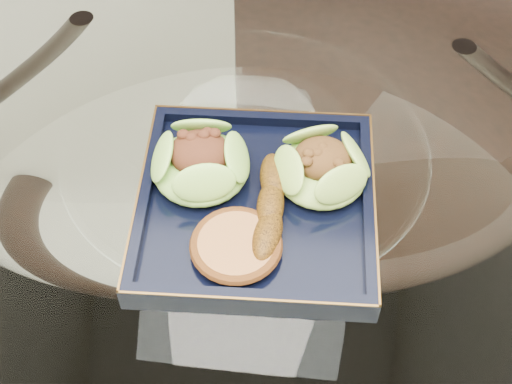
# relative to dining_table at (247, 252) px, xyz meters

# --- Properties ---
(dining_table) EXTENTS (1.13, 1.13, 0.77)m
(dining_table) POSITION_rel_dining_table_xyz_m (0.00, 0.00, 0.00)
(dining_table) COLOR white
(dining_table) RESTS_ON ground
(dining_chair) EXTENTS (0.50, 0.50, 1.01)m
(dining_chair) POSITION_rel_dining_table_xyz_m (0.14, 0.52, -0.03)
(dining_chair) COLOR black
(dining_chair) RESTS_ON ground
(navy_plate) EXTENTS (0.28, 0.28, 0.02)m
(navy_plate) POSITION_rel_dining_table_xyz_m (0.02, -0.05, 0.17)
(navy_plate) COLOR black
(navy_plate) RESTS_ON dining_table
(lettuce_wrap_left) EXTENTS (0.14, 0.14, 0.04)m
(lettuce_wrap_left) POSITION_rel_dining_table_xyz_m (-0.05, -0.02, 0.20)
(lettuce_wrap_left) COLOR #66A02E
(lettuce_wrap_left) RESTS_ON navy_plate
(lettuce_wrap_right) EXTENTS (0.11, 0.11, 0.04)m
(lettuce_wrap_right) POSITION_rel_dining_table_xyz_m (0.09, -0.01, 0.20)
(lettuce_wrap_right) COLOR #5C9029
(lettuce_wrap_right) RESTS_ON navy_plate
(roasted_plantain) EXTENTS (0.03, 0.15, 0.03)m
(roasted_plantain) POSITION_rel_dining_table_xyz_m (0.04, -0.06, 0.20)
(roasted_plantain) COLOR #663E0A
(roasted_plantain) RESTS_ON navy_plate
(crumb_patty) EXTENTS (0.10, 0.10, 0.02)m
(crumb_patty) POSITION_rel_dining_table_xyz_m (0.00, -0.12, 0.19)
(crumb_patty) COLOR #A46936
(crumb_patty) RESTS_ON navy_plate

